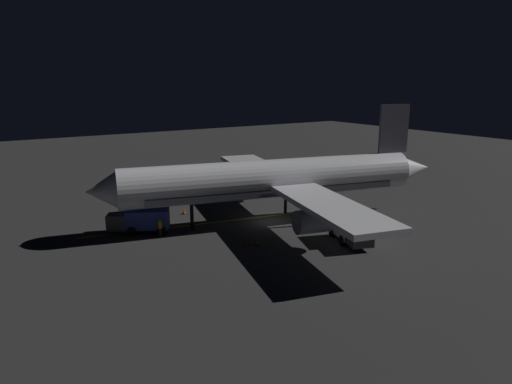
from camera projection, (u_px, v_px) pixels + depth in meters
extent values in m
cube|color=#2D2D2D|center=(272.00, 222.00, 48.46)|extent=(180.00, 180.00, 0.20)
cube|color=gold|center=(226.00, 221.00, 48.61)|extent=(6.12, 29.35, 0.01)
cylinder|color=white|center=(272.00, 178.00, 47.33)|extent=(11.29, 31.12, 3.96)
cube|color=#4C4C56|center=(272.00, 189.00, 47.58)|extent=(9.98, 26.55, 0.71)
cone|color=white|center=(103.00, 191.00, 41.99)|extent=(4.53, 4.01, 3.88)
cone|color=white|center=(411.00, 168.00, 52.86)|extent=(4.60, 5.47, 3.57)
cube|color=#4C4C56|center=(394.00, 129.00, 50.86)|extent=(1.21, 3.58, 5.36)
cube|color=white|center=(330.00, 207.00, 38.96)|extent=(16.35, 8.41, 0.50)
cylinder|color=slate|center=(313.00, 221.00, 39.63)|extent=(2.81, 3.61, 2.10)
cube|color=white|center=(255.00, 167.00, 56.96)|extent=(16.35, 8.41, 0.50)
cylinder|color=slate|center=(248.00, 180.00, 56.20)|extent=(2.81, 3.61, 2.10)
cylinder|color=black|center=(192.00, 217.00, 45.39)|extent=(0.44, 0.44, 2.70)
cylinder|color=black|center=(303.00, 213.00, 46.75)|extent=(0.44, 0.44, 2.70)
cylinder|color=black|center=(285.00, 202.00, 51.11)|extent=(0.44, 0.44, 2.70)
cube|color=navy|center=(148.00, 219.00, 44.76)|extent=(3.78, 4.58, 1.85)
cube|color=#38383D|center=(117.00, 221.00, 44.57)|extent=(2.61, 2.53, 1.50)
cylinder|color=black|center=(134.00, 228.00, 44.87)|extent=(2.46, 1.89, 0.90)
cylinder|color=black|center=(163.00, 227.00, 45.10)|extent=(2.46, 1.89, 0.90)
cube|color=silver|center=(347.00, 225.00, 42.54)|extent=(4.16, 3.25, 2.06)
cube|color=#38383D|center=(360.00, 237.00, 40.02)|extent=(2.39, 2.50, 1.50)
cylinder|color=black|center=(352.00, 240.00, 41.58)|extent=(1.66, 2.48, 0.90)
cylinder|color=black|center=(341.00, 231.00, 44.00)|extent=(1.66, 2.48, 0.90)
cylinder|color=black|center=(160.00, 232.00, 43.66)|extent=(0.32, 0.32, 0.85)
cylinder|color=orange|center=(160.00, 225.00, 43.48)|extent=(0.40, 0.40, 0.65)
sphere|color=tan|center=(160.00, 220.00, 43.38)|extent=(0.24, 0.24, 0.24)
cone|color=#EA590F|center=(184.00, 212.00, 51.13)|extent=(0.36, 0.36, 0.55)
cube|color=black|center=(184.00, 214.00, 51.19)|extent=(0.50, 0.50, 0.03)
cone|color=#EA590F|center=(246.00, 243.00, 41.26)|extent=(0.36, 0.36, 0.55)
cube|color=black|center=(246.00, 246.00, 41.32)|extent=(0.50, 0.50, 0.03)
cone|color=#EA590F|center=(144.00, 222.00, 47.32)|extent=(0.36, 0.36, 0.55)
cube|color=black|center=(145.00, 224.00, 47.39)|extent=(0.50, 0.50, 0.03)
cone|color=#EA590F|center=(257.00, 242.00, 41.54)|extent=(0.36, 0.36, 0.55)
cube|color=black|center=(257.00, 244.00, 41.60)|extent=(0.50, 0.50, 0.03)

